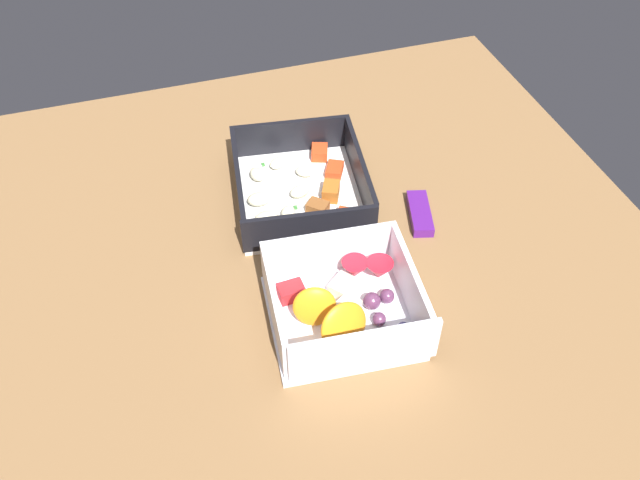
% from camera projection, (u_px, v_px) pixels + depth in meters
% --- Properties ---
extents(table_surface, '(0.80, 0.80, 0.02)m').
position_uv_depth(table_surface, '(316.00, 266.00, 0.76)').
color(table_surface, brown).
rests_on(table_surface, ground).
extents(pasta_container, '(0.20, 0.18, 0.05)m').
position_uv_depth(pasta_container, '(301.00, 187.00, 0.82)').
color(pasta_container, white).
rests_on(pasta_container, table_surface).
extents(fruit_bowl, '(0.15, 0.16, 0.06)m').
position_uv_depth(fruit_bowl, '(345.00, 304.00, 0.68)').
color(fruit_bowl, white).
rests_on(fruit_bowl, table_surface).
extents(candy_bar, '(0.07, 0.04, 0.01)m').
position_uv_depth(candy_bar, '(420.00, 213.00, 0.80)').
color(candy_bar, '#51197A').
rests_on(candy_bar, table_surface).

